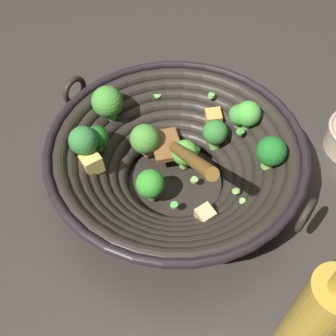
{
  "coord_description": "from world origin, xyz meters",
  "views": [
    {
      "loc": [
        -0.41,
        0.14,
        0.6
      ],
      "look_at": [
        0.02,
        0.01,
        0.03
      ],
      "focal_mm": 44.38,
      "sensor_mm": 36.0,
      "label": 1
    }
  ],
  "objects": [
    {
      "name": "wok",
      "position": [
        0.0,
        0.0,
        0.07
      ],
      "size": [
        0.42,
        0.42,
        0.22
      ],
      "color": "black",
      "rests_on": "ground"
    },
    {
      "name": "cooking_oil_bottle",
      "position": [
        -0.3,
        -0.08,
        0.1
      ],
      "size": [
        0.06,
        0.06,
        0.25
      ],
      "color": "gold",
      "rests_on": "ground"
    },
    {
      "name": "ground_plane",
      "position": [
        0.0,
        0.0,
        0.0
      ],
      "size": [
        4.0,
        4.0,
        0.0
      ],
      "primitive_type": "plane",
      "color": "#332D28"
    }
  ]
}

